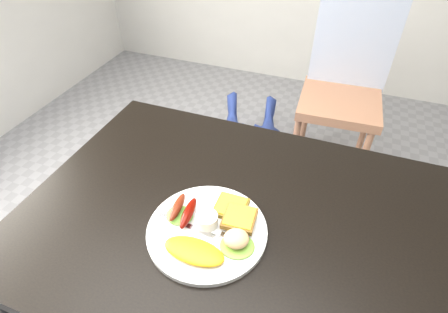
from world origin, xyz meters
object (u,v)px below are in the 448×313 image
at_px(person, 249,86).
at_px(dining_chair, 340,103).
at_px(plate, 207,231).
at_px(dining_table, 250,224).

bearing_deg(person, dining_chair, -146.13).
xyz_separation_m(person, plate, (0.14, -0.82, 0.05)).
xyz_separation_m(dining_table, dining_chair, (0.16, 1.19, -0.28)).
relative_size(dining_table, plate, 4.02).
bearing_deg(dining_chair, person, -133.94).
distance_m(dining_table, dining_chair, 1.23).
distance_m(dining_table, person, 0.78).
bearing_deg(dining_chair, plate, -103.87).
bearing_deg(dining_table, plate, -138.49).
distance_m(dining_chair, plate, 1.33).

